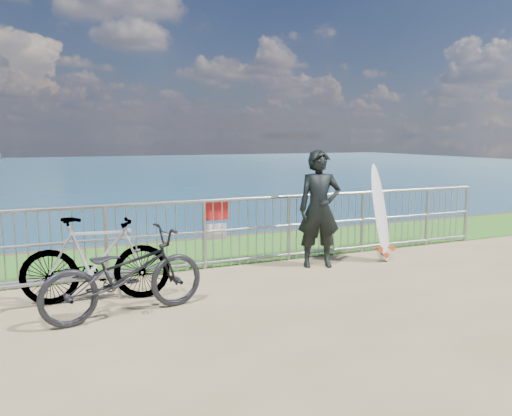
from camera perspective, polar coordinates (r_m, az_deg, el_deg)
name	(u,v)px	position (r m, az deg, el deg)	size (l,w,h in m)	color
grass_strip	(213,251)	(9.24, -4.95, -4.93)	(120.00, 120.00, 0.00)	#28661C
railing	(235,231)	(8.11, -2.47, -2.65)	(10.06, 0.10, 1.13)	gray
surfer	(319,209)	(8.08, 7.25, -0.12)	(0.69, 0.45, 1.89)	black
surfboard	(381,216)	(8.71, 14.07, -0.91)	(0.56, 0.54, 1.66)	white
bicycle_near	(125,274)	(6.09, -14.78, -7.26)	(0.68, 1.95, 1.03)	black
bicycle_far	(96,259)	(6.69, -17.82, -5.62)	(0.52, 1.85, 1.11)	black
bike_rack	(59,284)	(6.73, -21.59, -8.12)	(1.65, 0.05, 0.35)	gray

